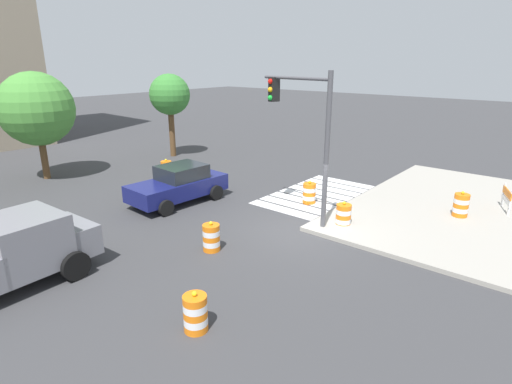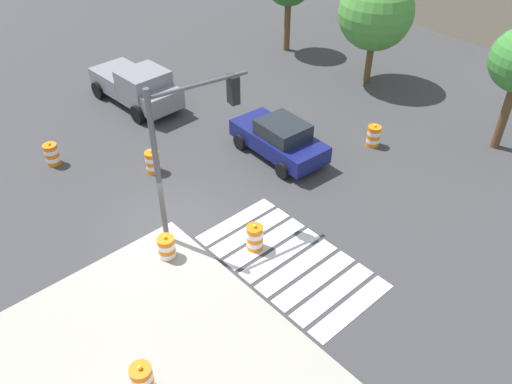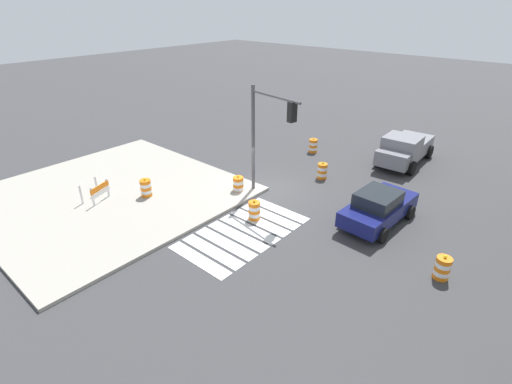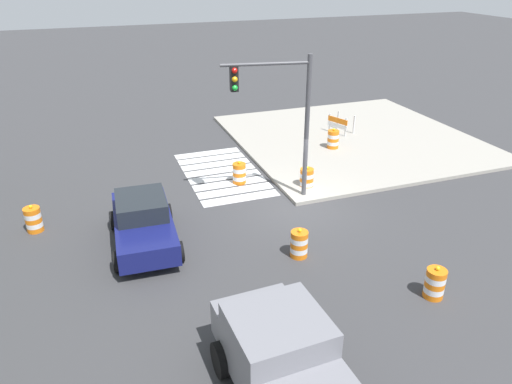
{
  "view_description": "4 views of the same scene",
  "coord_description": "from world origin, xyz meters",
  "px_view_note": "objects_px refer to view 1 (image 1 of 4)",
  "views": [
    {
      "loc": [
        -11.73,
        -7.61,
        5.99
      ],
      "look_at": [
        -0.19,
        1.93,
        1.14
      ],
      "focal_mm": 28.83,
      "sensor_mm": 36.0,
      "label": 1
    },
    {
      "loc": [
        12.16,
        -6.99,
        11.98
      ],
      "look_at": [
        1.84,
        2.3,
        1.33
      ],
      "focal_mm": 36.41,
      "sensor_mm": 36.0,
      "label": 2
    },
    {
      "loc": [
        14.32,
        11.52,
        9.28
      ],
      "look_at": [
        1.69,
        0.54,
        0.71
      ],
      "focal_mm": 26.57,
      "sensor_mm": 36.0,
      "label": 3
    },
    {
      "loc": [
        -15.0,
        7.08,
        8.64
      ],
      "look_at": [
        -0.27,
        1.75,
        1.03
      ],
      "focal_mm": 33.71,
      "sensor_mm": 36.0,
      "label": 4
    }
  ],
  "objects_px": {
    "traffic_barrel_median_near": "(309,193)",
    "traffic_light_pole": "(303,120)",
    "traffic_barrel_on_sidewalk": "(461,205)",
    "traffic_barrel_crosswalk_end": "(195,313)",
    "sports_car": "(179,184)",
    "pickup_truck": "(4,256)",
    "construction_barricade": "(511,198)",
    "street_tree_streetside_near": "(36,109)",
    "traffic_barrel_median_far": "(211,238)",
    "traffic_barrel_near_corner": "(343,216)",
    "street_tree_streetside_far": "(170,95)",
    "traffic_barrel_far_curb": "(166,169)"
  },
  "relations": [
    {
      "from": "traffic_barrel_median_near",
      "to": "street_tree_streetside_far",
      "type": "xyz_separation_m",
      "value": [
        2.22,
        11.81,
        3.4
      ]
    },
    {
      "from": "traffic_barrel_median_far",
      "to": "street_tree_streetside_near",
      "type": "height_order",
      "value": "street_tree_streetside_near"
    },
    {
      "from": "traffic_barrel_crosswalk_end",
      "to": "traffic_barrel_far_curb",
      "type": "relative_size",
      "value": 1.0
    },
    {
      "from": "traffic_barrel_crosswalk_end",
      "to": "traffic_barrel_median_far",
      "type": "height_order",
      "value": "same"
    },
    {
      "from": "sports_car",
      "to": "pickup_truck",
      "type": "height_order",
      "value": "pickup_truck"
    },
    {
      "from": "traffic_barrel_on_sidewalk",
      "to": "street_tree_streetside_near",
      "type": "distance_m",
      "value": 20.1
    },
    {
      "from": "traffic_barrel_on_sidewalk",
      "to": "traffic_barrel_crosswalk_end",
      "type": "bearing_deg",
      "value": 166.02
    },
    {
      "from": "traffic_barrel_crosswalk_end",
      "to": "traffic_light_pole",
      "type": "relative_size",
      "value": 0.19
    },
    {
      "from": "traffic_barrel_median_near",
      "to": "street_tree_streetside_near",
      "type": "distance_m",
      "value": 14.26
    },
    {
      "from": "traffic_barrel_crosswalk_end",
      "to": "traffic_barrel_median_far",
      "type": "distance_m",
      "value": 4.19
    },
    {
      "from": "traffic_light_pole",
      "to": "street_tree_streetside_near",
      "type": "relative_size",
      "value": 1.01
    },
    {
      "from": "traffic_barrel_median_near",
      "to": "construction_barricade",
      "type": "xyz_separation_m",
      "value": [
        3.98,
        -6.96,
        0.27
      ]
    },
    {
      "from": "traffic_barrel_near_corner",
      "to": "construction_barricade",
      "type": "distance_m",
      "value": 7.1
    },
    {
      "from": "pickup_truck",
      "to": "traffic_barrel_crosswalk_end",
      "type": "bearing_deg",
      "value": -69.58
    },
    {
      "from": "traffic_barrel_median_far",
      "to": "traffic_barrel_far_curb",
      "type": "xyz_separation_m",
      "value": [
        4.63,
        8.07,
        0.0
      ]
    },
    {
      "from": "traffic_barrel_median_near",
      "to": "construction_barricade",
      "type": "bearing_deg",
      "value": -60.24
    },
    {
      "from": "sports_car",
      "to": "traffic_barrel_crosswalk_end",
      "type": "height_order",
      "value": "sports_car"
    },
    {
      "from": "sports_car",
      "to": "construction_barricade",
      "type": "bearing_deg",
      "value": -56.88
    },
    {
      "from": "street_tree_streetside_near",
      "to": "traffic_barrel_crosswalk_end",
      "type": "bearing_deg",
      "value": -103.4
    },
    {
      "from": "sports_car",
      "to": "street_tree_streetside_near",
      "type": "xyz_separation_m",
      "value": [
        -1.98,
        8.31,
        2.79
      ]
    },
    {
      "from": "traffic_barrel_near_corner",
      "to": "traffic_light_pole",
      "type": "distance_m",
      "value": 3.83
    },
    {
      "from": "street_tree_streetside_near",
      "to": "traffic_barrel_far_curb",
      "type": "bearing_deg",
      "value": -49.36
    },
    {
      "from": "traffic_light_pole",
      "to": "street_tree_streetside_near",
      "type": "xyz_separation_m",
      "value": [
        -3.45,
        13.66,
        -0.3
      ]
    },
    {
      "from": "traffic_barrel_on_sidewalk",
      "to": "construction_barricade",
      "type": "relative_size",
      "value": 0.71
    },
    {
      "from": "traffic_barrel_near_corner",
      "to": "pickup_truck",
      "type": "bearing_deg",
      "value": 152.62
    },
    {
      "from": "traffic_barrel_near_corner",
      "to": "traffic_barrel_crosswalk_end",
      "type": "xyz_separation_m",
      "value": [
        -7.68,
        -0.33,
        0.0
      ]
    },
    {
      "from": "traffic_barrel_median_far",
      "to": "street_tree_streetside_near",
      "type": "xyz_separation_m",
      "value": [
        0.52,
        12.85,
        3.15
      ]
    },
    {
      "from": "traffic_barrel_crosswalk_end",
      "to": "street_tree_streetside_near",
      "type": "distance_m",
      "value": 16.31
    },
    {
      "from": "pickup_truck",
      "to": "traffic_barrel_far_curb",
      "type": "distance_m",
      "value": 11.22
    },
    {
      "from": "traffic_barrel_on_sidewalk",
      "to": "traffic_light_pole",
      "type": "height_order",
      "value": "traffic_light_pole"
    },
    {
      "from": "construction_barricade",
      "to": "traffic_light_pole",
      "type": "distance_m",
      "value": 9.12
    },
    {
      "from": "traffic_barrel_near_corner",
      "to": "traffic_barrel_on_sidewalk",
      "type": "distance_m",
      "value": 4.77
    },
    {
      "from": "traffic_barrel_median_far",
      "to": "street_tree_streetside_far",
      "type": "height_order",
      "value": "street_tree_streetside_far"
    },
    {
      "from": "traffic_barrel_crosswalk_end",
      "to": "traffic_barrel_median_near",
      "type": "xyz_separation_m",
      "value": [
        9.17,
        2.78,
        0.0
      ]
    },
    {
      "from": "traffic_barrel_near_corner",
      "to": "traffic_barrel_median_near",
      "type": "distance_m",
      "value": 2.87
    },
    {
      "from": "traffic_barrel_near_corner",
      "to": "traffic_barrel_on_sidewalk",
      "type": "relative_size",
      "value": 1.0
    },
    {
      "from": "traffic_barrel_near_corner",
      "to": "construction_barricade",
      "type": "relative_size",
      "value": 0.71
    },
    {
      "from": "traffic_light_pole",
      "to": "street_tree_streetside_near",
      "type": "distance_m",
      "value": 14.09
    },
    {
      "from": "street_tree_streetside_far",
      "to": "traffic_light_pole",
      "type": "bearing_deg",
      "value": -108.45
    },
    {
      "from": "traffic_barrel_far_curb",
      "to": "traffic_light_pole",
      "type": "height_order",
      "value": "traffic_light_pole"
    },
    {
      "from": "traffic_barrel_on_sidewalk",
      "to": "street_tree_streetside_far",
      "type": "xyz_separation_m",
      "value": [
        0.12,
        17.4,
        3.25
      ]
    },
    {
      "from": "traffic_barrel_median_near",
      "to": "traffic_barrel_median_far",
      "type": "xyz_separation_m",
      "value": [
        -5.99,
        -0.05,
        0.0
      ]
    },
    {
      "from": "traffic_barrel_near_corner",
      "to": "traffic_barrel_far_curb",
      "type": "xyz_separation_m",
      "value": [
        0.13,
        10.46,
        0.0
      ]
    },
    {
      "from": "traffic_barrel_median_near",
      "to": "traffic_light_pole",
      "type": "distance_m",
      "value": 4.09
    },
    {
      "from": "traffic_barrel_median_far",
      "to": "street_tree_streetside_far",
      "type": "relative_size",
      "value": 0.2
    },
    {
      "from": "construction_barricade",
      "to": "traffic_barrel_median_near",
      "type": "bearing_deg",
      "value": 119.76
    },
    {
      "from": "pickup_truck",
      "to": "traffic_barrel_near_corner",
      "type": "relative_size",
      "value": 5.12
    },
    {
      "from": "traffic_barrel_near_corner",
      "to": "traffic_barrel_median_near",
      "type": "relative_size",
      "value": 1.0
    },
    {
      "from": "traffic_barrel_median_far",
      "to": "traffic_barrel_median_near",
      "type": "bearing_deg",
      "value": 0.52
    },
    {
      "from": "traffic_barrel_crosswalk_end",
      "to": "construction_barricade",
      "type": "xyz_separation_m",
      "value": [
        13.15,
        -4.18,
        0.27
      ]
    }
  ]
}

